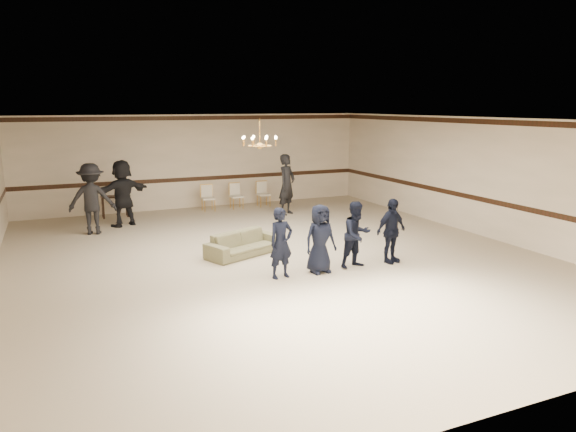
# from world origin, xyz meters

# --- Properties ---
(room) EXTENTS (12.01, 14.01, 3.21)m
(room) POSITION_xyz_m (0.00, 0.00, 1.60)
(room) COLOR #B7A98D
(room) RESTS_ON ground
(chair_rail) EXTENTS (12.00, 0.02, 0.14)m
(chair_rail) POSITION_xyz_m (0.00, 6.99, 1.00)
(chair_rail) COLOR black
(chair_rail) RESTS_ON wall_back
(crown_molding) EXTENTS (12.00, 0.02, 0.14)m
(crown_molding) POSITION_xyz_m (0.00, 6.99, 3.08)
(crown_molding) COLOR black
(crown_molding) RESTS_ON wall_back
(chandelier) EXTENTS (0.94, 0.94, 0.89)m
(chandelier) POSITION_xyz_m (0.00, 1.00, 2.88)
(chandelier) COLOR gold
(chandelier) RESTS_ON ceiling
(boy_a) EXTENTS (0.59, 0.43, 1.48)m
(boy_a) POSITION_xyz_m (-0.46, -1.37, 0.74)
(boy_a) COLOR black
(boy_a) RESTS_ON floor
(boy_b) EXTENTS (0.76, 0.52, 1.48)m
(boy_b) POSITION_xyz_m (0.44, -1.37, 0.74)
(boy_b) COLOR black
(boy_b) RESTS_ON floor
(boy_c) EXTENTS (0.79, 0.66, 1.48)m
(boy_c) POSITION_xyz_m (1.34, -1.37, 0.74)
(boy_c) COLOR black
(boy_c) RESTS_ON floor
(boy_d) EXTENTS (0.92, 0.55, 1.48)m
(boy_d) POSITION_xyz_m (2.24, -1.37, 0.74)
(boy_d) COLOR black
(boy_d) RESTS_ON floor
(settee) EXTENTS (2.04, 1.40, 0.55)m
(settee) POSITION_xyz_m (-0.60, 0.56, 0.28)
(settee) COLOR olive
(settee) RESTS_ON floor
(adult_left) EXTENTS (1.40, 1.00, 1.96)m
(adult_left) POSITION_xyz_m (-3.71, 4.28, 0.98)
(adult_left) COLOR black
(adult_left) RESTS_ON floor
(adult_mid) EXTENTS (1.90, 1.25, 1.96)m
(adult_mid) POSITION_xyz_m (-2.81, 4.98, 0.98)
(adult_mid) COLOR black
(adult_mid) RESTS_ON floor
(adult_right) EXTENTS (0.86, 0.79, 1.96)m
(adult_right) POSITION_xyz_m (2.29, 4.58, 0.98)
(adult_right) COLOR black
(adult_right) RESTS_ON floor
(banquet_chair_left) EXTENTS (0.46, 0.46, 0.87)m
(banquet_chair_left) POSITION_xyz_m (0.09, 6.17, 0.43)
(banquet_chair_left) COLOR beige
(banquet_chair_left) RESTS_ON floor
(banquet_chair_mid) EXTENTS (0.44, 0.44, 0.87)m
(banquet_chair_mid) POSITION_xyz_m (1.09, 6.17, 0.43)
(banquet_chair_mid) COLOR beige
(banquet_chair_mid) RESTS_ON floor
(banquet_chair_right) EXTENTS (0.42, 0.42, 0.87)m
(banquet_chair_right) POSITION_xyz_m (2.09, 6.17, 0.43)
(banquet_chair_right) COLOR beige
(banquet_chair_right) RESTS_ON floor
(console_table) EXTENTS (0.84, 0.38, 0.69)m
(console_table) POSITION_xyz_m (-2.91, 6.37, 0.35)
(console_table) COLOR black
(console_table) RESTS_ON floor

